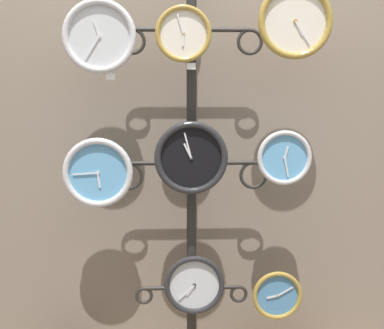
# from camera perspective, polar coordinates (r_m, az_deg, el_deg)

# --- Properties ---
(shop_wall) EXTENTS (4.40, 0.04, 2.80)m
(shop_wall) POSITION_cam_1_polar(r_m,az_deg,el_deg) (2.62, -0.22, 5.16)
(shop_wall) COLOR gray
(shop_wall) RESTS_ON ground_plane
(display_stand) EXTENTS (0.72, 0.42, 2.12)m
(display_stand) POSITION_cam_1_polar(r_m,az_deg,el_deg) (2.57, -0.05, -9.03)
(display_stand) COLOR #282623
(display_stand) RESTS_ON ground_plane
(clock_top_left) EXTENTS (0.32, 0.04, 0.32)m
(clock_top_left) POSITION_cam_1_polar(r_m,az_deg,el_deg) (2.40, -9.86, 13.34)
(clock_top_left) COLOR silver
(clock_top_center) EXTENTS (0.25, 0.04, 0.25)m
(clock_top_center) POSITION_cam_1_polar(r_m,az_deg,el_deg) (2.37, -0.93, 13.77)
(clock_top_center) COLOR silver
(clock_top_right) EXTENTS (0.33, 0.04, 0.33)m
(clock_top_right) POSITION_cam_1_polar(r_m,az_deg,el_deg) (2.43, 10.95, 14.78)
(clock_top_right) COLOR silver
(clock_middle_left) EXTENTS (0.31, 0.04, 0.31)m
(clock_middle_left) POSITION_cam_1_polar(r_m,az_deg,el_deg) (2.42, -10.01, -0.86)
(clock_middle_left) COLOR #60A8DB
(clock_middle_center) EXTENTS (0.33, 0.04, 0.33)m
(clock_middle_center) POSITION_cam_1_polar(r_m,az_deg,el_deg) (2.38, -0.09, 0.72)
(clock_middle_center) COLOR black
(clock_middle_right) EXTENTS (0.25, 0.04, 0.25)m
(clock_middle_right) POSITION_cam_1_polar(r_m,az_deg,el_deg) (2.44, 9.82, 0.72)
(clock_middle_right) COLOR #60A8DB
(clock_bottom_center) EXTENTS (0.28, 0.04, 0.28)m
(clock_bottom_center) POSITION_cam_1_polar(r_m,az_deg,el_deg) (2.54, 0.25, -12.70)
(clock_bottom_center) COLOR silver
(clock_bottom_right) EXTENTS (0.23, 0.04, 0.23)m
(clock_bottom_right) POSITION_cam_1_polar(r_m,az_deg,el_deg) (2.59, 9.07, -13.60)
(clock_bottom_right) COLOR #4C84B2
(price_tag_upper) EXTENTS (0.04, 0.00, 0.03)m
(price_tag_upper) POSITION_cam_1_polar(r_m,az_deg,el_deg) (2.39, -8.71, 9.27)
(price_tag_upper) COLOR white
(price_tag_mid) EXTENTS (0.04, 0.00, 0.03)m
(price_tag_mid) POSITION_cam_1_polar(r_m,az_deg,el_deg) (2.36, -0.10, 10.45)
(price_tag_mid) COLOR white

